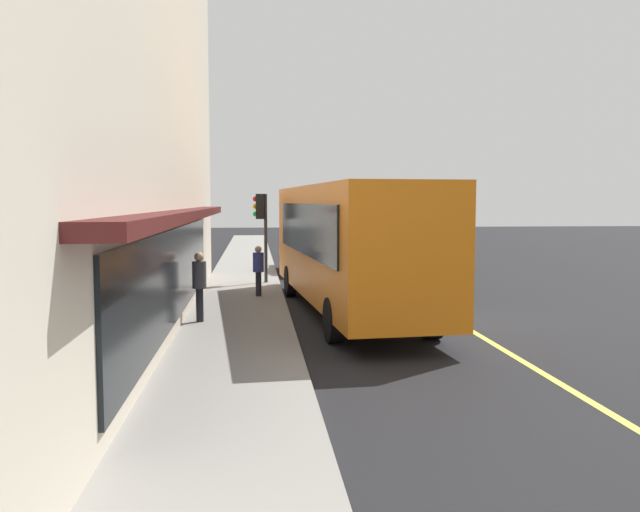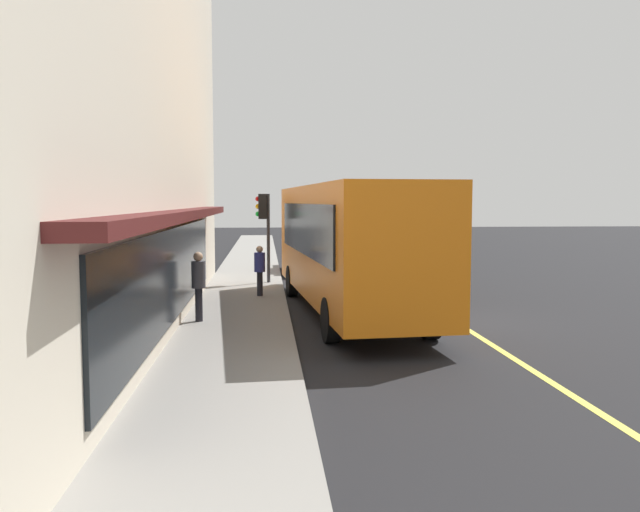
{
  "view_description": "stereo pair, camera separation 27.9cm",
  "coord_description": "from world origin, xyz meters",
  "px_view_note": "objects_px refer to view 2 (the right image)",
  "views": [
    {
      "loc": [
        -16.02,
        5.14,
        3.09
      ],
      "look_at": [
        1.38,
        3.37,
        1.6
      ],
      "focal_mm": 36.24,
      "sensor_mm": 36.0,
      "label": 1
    },
    {
      "loc": [
        -16.05,
        4.86,
        3.09
      ],
      "look_at": [
        1.38,
        3.37,
        1.6
      ],
      "focal_mm": 36.24,
      "sensor_mm": 36.0,
      "label": 2
    }
  ],
  "objects_px": {
    "car_maroon": "(306,256)",
    "pedestrian_by_curb": "(260,266)",
    "bus": "(348,242)",
    "traffic_light": "(264,217)",
    "pedestrian_mid_block": "(198,280)"
  },
  "relations": [
    {
      "from": "car_maroon",
      "to": "pedestrian_mid_block",
      "type": "distance_m",
      "value": 12.4
    },
    {
      "from": "traffic_light",
      "to": "car_maroon",
      "type": "relative_size",
      "value": 0.74
    },
    {
      "from": "bus",
      "to": "car_maroon",
      "type": "xyz_separation_m",
      "value": [
        10.29,
        0.51,
        -1.24
      ]
    },
    {
      "from": "traffic_light",
      "to": "pedestrian_by_curb",
      "type": "height_order",
      "value": "traffic_light"
    },
    {
      "from": "bus",
      "to": "car_maroon",
      "type": "relative_size",
      "value": 2.62
    },
    {
      "from": "bus",
      "to": "pedestrian_mid_block",
      "type": "height_order",
      "value": "bus"
    },
    {
      "from": "car_maroon",
      "to": "pedestrian_mid_block",
      "type": "height_order",
      "value": "pedestrian_mid_block"
    },
    {
      "from": "bus",
      "to": "traffic_light",
      "type": "height_order",
      "value": "bus"
    },
    {
      "from": "bus",
      "to": "pedestrian_by_curb",
      "type": "xyz_separation_m",
      "value": [
        2.54,
        2.43,
        -0.91
      ]
    },
    {
      "from": "pedestrian_by_curb",
      "to": "car_maroon",
      "type": "bearing_deg",
      "value": -13.93
    },
    {
      "from": "pedestrian_by_curb",
      "to": "pedestrian_mid_block",
      "type": "bearing_deg",
      "value": 160.75
    },
    {
      "from": "bus",
      "to": "car_maroon",
      "type": "distance_m",
      "value": 10.38
    },
    {
      "from": "car_maroon",
      "to": "pedestrian_by_curb",
      "type": "xyz_separation_m",
      "value": [
        -7.75,
        1.92,
        0.33
      ]
    },
    {
      "from": "traffic_light",
      "to": "pedestrian_by_curb",
      "type": "bearing_deg",
      "value": 177.71
    },
    {
      "from": "pedestrian_by_curb",
      "to": "bus",
      "type": "bearing_deg",
      "value": -136.19
    }
  ]
}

